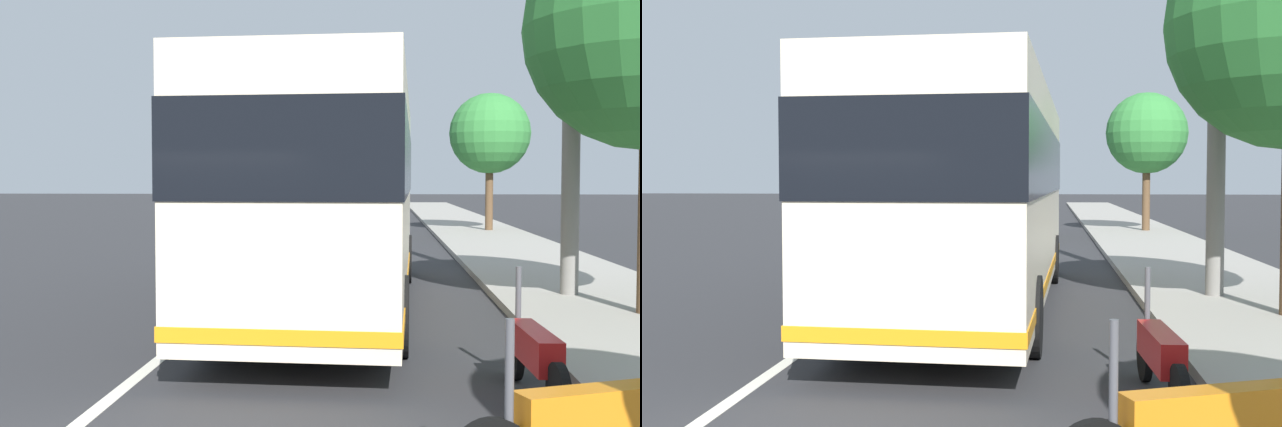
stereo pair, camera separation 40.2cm
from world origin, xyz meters
The scene contains 9 objects.
sidewalk_curb centered at (10.00, -6.43, 0.07)m, with size 110.00×3.60×0.14m, color #9E998E.
lane_divider_line centered at (10.00, 0.00, 0.00)m, with size 110.00×0.16×0.01m, color silver.
coach_bus centered at (8.96, -1.85, 2.01)m, with size 10.88×2.95×3.56m.
motorcycle_far_end centered at (3.66, -4.14, 0.46)m, with size 2.27×0.31×1.24m.
car_side_street centered at (24.50, -2.09, 0.69)m, with size 4.48×1.97×1.46m.
car_far_distant centered at (45.89, 2.52, 0.69)m, with size 4.13×1.90×1.44m.
car_behind_bus centered at (38.41, 1.82, 0.72)m, with size 3.95×1.83×1.52m.
roadside_tree_far_block centered at (27.55, -6.91, 3.96)m, with size 3.20×3.20×5.58m.
utility_pole centered at (10.00, -5.95, 4.22)m, with size 0.31×0.31×8.45m, color slate.
Camera 1 is at (-3.99, -2.67, 2.16)m, focal length 43.86 mm.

